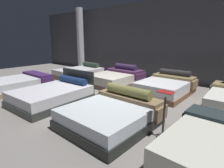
% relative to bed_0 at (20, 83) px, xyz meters
% --- Properties ---
extents(ground_plane, '(18.00, 18.00, 0.02)m').
position_rel_bed_0_xyz_m(ground_plane, '(3.36, 1.41, -0.24)').
color(ground_plane, gray).
extents(showroom_back_wall, '(18.00, 0.06, 3.50)m').
position_rel_bed_0_xyz_m(showroom_back_wall, '(3.36, 4.96, 1.52)').
color(showroom_back_wall, '#47474C').
rests_on(showroom_back_wall, ground_plane).
extents(bed_0, '(1.68, 2.02, 0.52)m').
position_rel_bed_0_xyz_m(bed_0, '(0.00, 0.00, 0.00)').
color(bed_0, '#927552').
rests_on(bed_0, ground_plane).
extents(bed_1, '(1.62, 2.16, 0.86)m').
position_rel_bed_0_xyz_m(bed_1, '(2.27, -0.05, 0.02)').
color(bed_1, '#303330').
rests_on(bed_1, ground_plane).
extents(bed_2, '(1.77, 1.95, 0.76)m').
position_rel_bed_0_xyz_m(bed_2, '(4.50, -0.01, 0.03)').
color(bed_2, black).
rests_on(bed_2, ground_plane).
extents(bed_4, '(1.65, 2.18, 0.66)m').
position_rel_bed_0_xyz_m(bed_4, '(0.02, 2.84, -0.00)').
color(bed_4, brown).
rests_on(bed_4, ground_plane).
extents(bed_5, '(1.70, 2.16, 0.78)m').
position_rel_bed_0_xyz_m(bed_5, '(2.30, 2.92, 0.04)').
color(bed_5, brown).
rests_on(bed_5, ground_plane).
extents(bed_6, '(1.56, 2.01, 0.75)m').
position_rel_bed_0_xyz_m(bed_6, '(4.44, 2.91, 0.04)').
color(bed_6, brown).
rests_on(bed_6, ground_plane).
extents(price_sign, '(0.28, 0.24, 0.91)m').
position_rel_bed_0_xyz_m(price_sign, '(5.57, 0.22, 0.12)').
color(price_sign, '#3F3F44').
rests_on(price_sign, ground_plane).
extents(support_pillar, '(0.39, 0.39, 3.50)m').
position_rel_bed_0_xyz_m(support_pillar, '(-1.34, 4.15, 1.52)').
color(support_pillar, silver).
rests_on(support_pillar, ground_plane).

